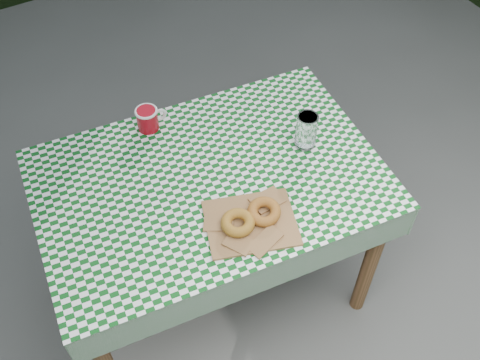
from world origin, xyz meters
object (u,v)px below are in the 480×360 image
Objects in this scene: coffee_mug at (147,119)px; paper_bag at (251,222)px; table at (214,239)px; drinking_glass at (306,131)px.

paper_bag is at bearing -77.19° from coffee_mug.
drinking_glass is at bearing 1.92° from table.
paper_bag is 0.42m from drinking_glass.
drinking_glass is at bearing 30.61° from paper_bag.
drinking_glass reaches higher than table.
paper_bag is 2.10× the size of drinking_glass.
table is at bearing -74.06° from coffee_mug.
drinking_glass is (0.46, -0.37, 0.03)m from coffee_mug.
coffee_mug is at bearing 100.67° from paper_bag.
table is 8.51× the size of drinking_glass.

